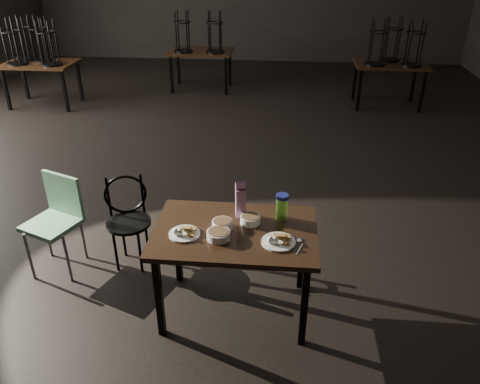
# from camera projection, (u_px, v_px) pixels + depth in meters

# --- Properties ---
(main_table) EXTENTS (1.20, 0.80, 0.75)m
(main_table) POSITION_uv_depth(u_px,v_px,m) (235.00, 239.00, 3.45)
(main_table) COLOR black
(main_table) RESTS_ON ground
(plate_left) EXTENTS (0.23, 0.23, 0.07)m
(plate_left) POSITION_uv_depth(u_px,v_px,m) (184.00, 232.00, 3.35)
(plate_left) COLOR white
(plate_left) RESTS_ON main_table
(plate_right) EXTENTS (0.24, 0.24, 0.08)m
(plate_right) POSITION_uv_depth(u_px,v_px,m) (278.00, 240.00, 3.26)
(plate_right) COLOR white
(plate_right) RESTS_ON main_table
(bowl_near) EXTENTS (0.15, 0.15, 0.06)m
(bowl_near) POSITION_uv_depth(u_px,v_px,m) (222.00, 224.00, 3.42)
(bowl_near) COLOR white
(bowl_near) RESTS_ON main_table
(bowl_far) EXTENTS (0.15, 0.15, 0.06)m
(bowl_far) POSITION_uv_depth(u_px,v_px,m) (250.00, 219.00, 3.48)
(bowl_far) COLOR white
(bowl_far) RESTS_ON main_table
(bowl_big) EXTENTS (0.17, 0.17, 0.06)m
(bowl_big) POSITION_uv_depth(u_px,v_px,m) (218.00, 235.00, 3.31)
(bowl_big) COLOR white
(bowl_big) RESTS_ON main_table
(juice_carton) EXTENTS (0.09, 0.09, 0.29)m
(juice_carton) POSITION_uv_depth(u_px,v_px,m) (240.00, 201.00, 3.52)
(juice_carton) COLOR #7F175D
(juice_carton) RESTS_ON main_table
(water_bottle) EXTENTS (0.11, 0.11, 0.21)m
(water_bottle) POSITION_uv_depth(u_px,v_px,m) (282.00, 207.00, 3.50)
(water_bottle) COLOR #7DDA40
(water_bottle) RESTS_ON main_table
(spoon) EXTENTS (0.06, 0.21, 0.01)m
(spoon) POSITION_uv_depth(u_px,v_px,m) (299.00, 241.00, 3.28)
(spoon) COLOR silver
(spoon) RESTS_ON main_table
(bentwood_chair) EXTENTS (0.43, 0.42, 0.82)m
(bentwood_chair) POSITION_uv_depth(u_px,v_px,m) (128.00, 214.00, 4.12)
(bentwood_chair) COLOR black
(bentwood_chair) RESTS_ON ground
(school_chair) EXTENTS (0.52, 0.52, 0.86)m
(school_chair) POSITION_uv_depth(u_px,v_px,m) (57.00, 215.00, 4.04)
(school_chair) COLOR #67A17A
(school_chair) RESTS_ON ground
(bg_table_left) EXTENTS (1.20, 0.80, 1.48)m
(bg_table_left) POSITION_uv_depth(u_px,v_px,m) (37.00, 60.00, 7.98)
(bg_table_left) COLOR black
(bg_table_left) RESTS_ON ground
(bg_table_right) EXTENTS (1.20, 0.80, 1.48)m
(bg_table_right) POSITION_uv_depth(u_px,v_px,m) (391.00, 62.00, 7.93)
(bg_table_right) COLOR black
(bg_table_right) RESTS_ON ground
(bg_table_far) EXTENTS (1.20, 0.80, 1.48)m
(bg_table_far) POSITION_uv_depth(u_px,v_px,m) (200.00, 51.00, 8.83)
(bg_table_far) COLOR black
(bg_table_far) RESTS_ON ground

